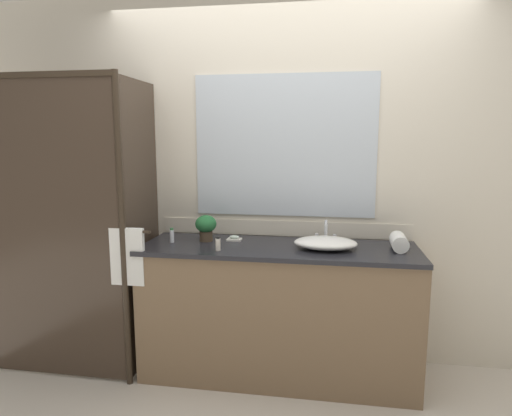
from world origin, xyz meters
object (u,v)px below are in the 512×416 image
sink_basin (326,243)px  amenity_bottle_body_wash (172,236)px  soap_dish (234,238)px  faucet (326,235)px  rolled_towel_near_edge (399,242)px  amenity_bottle_shampoo (218,244)px  potted_plant (206,226)px

sink_basin → amenity_bottle_body_wash: (-1.03, 0.01, 0.01)m
amenity_bottle_body_wash → soap_dish: bearing=17.4°
faucet → rolled_towel_near_edge: 0.47m
faucet → amenity_bottle_body_wash: size_ratio=1.70×
sink_basin → soap_dish: size_ratio=4.01×
faucet → amenity_bottle_body_wash: bearing=-171.4°
sink_basin → faucet: (0.00, 0.16, 0.02)m
amenity_bottle_body_wash → amenity_bottle_shampoo: amenity_bottle_body_wash is taller
amenity_bottle_body_wash → amenity_bottle_shampoo: (0.36, -0.16, -0.01)m
rolled_towel_near_edge → amenity_bottle_shampoo: bearing=-169.9°
potted_plant → amenity_bottle_body_wash: potted_plant is taller
potted_plant → soap_dish: potted_plant is taller
faucet → rolled_towel_near_edge: (0.46, -0.12, -0.00)m
amenity_bottle_shampoo → faucet: bearing=25.3°
amenity_bottle_body_wash → rolled_towel_near_edge: bearing=1.5°
amenity_bottle_shampoo → potted_plant: bearing=121.1°
soap_dish → amenity_bottle_body_wash: amenity_bottle_body_wash is taller
soap_dish → sink_basin: bearing=-12.0°
rolled_towel_near_edge → sink_basin: bearing=-174.2°
amenity_bottle_body_wash → amenity_bottle_shampoo: size_ratio=1.12×
soap_dish → rolled_towel_near_edge: 1.09m
faucet → amenity_bottle_shampoo: bearing=-154.7°
potted_plant → amenity_bottle_shampoo: 0.29m
sink_basin → rolled_towel_near_edge: 0.46m
sink_basin → rolled_towel_near_edge: (0.46, 0.05, 0.01)m
faucet → potted_plant: size_ratio=0.95×
sink_basin → soap_dish: bearing=168.0°
amenity_bottle_body_wash → rolled_towel_near_edge: 1.49m
soap_dish → potted_plant: bearing=-166.4°
rolled_towel_near_edge → amenity_bottle_body_wash: bearing=-178.5°
potted_plant → amenity_bottle_shampoo: size_ratio=2.01×
soap_dish → amenity_bottle_shampoo: 0.29m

